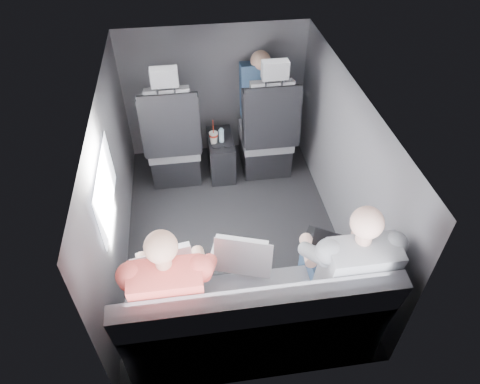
{
  "coord_description": "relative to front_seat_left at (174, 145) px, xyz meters",
  "views": [
    {
      "loc": [
        -0.3,
        -2.53,
        2.78
      ],
      "look_at": [
        0.06,
        -0.05,
        0.53
      ],
      "focal_mm": 32.0,
      "sensor_mm": 36.0,
      "label": 1
    }
  ],
  "objects": [
    {
      "name": "front_seat_left",
      "position": [
        0.0,
        0.0,
        0.0
      ],
      "size": [
        0.52,
        0.58,
        1.26
      ],
      "color": "black",
      "rests_on": "floor"
    },
    {
      "name": "ceiling",
      "position": [
        0.45,
        -0.84,
        0.95
      ],
      "size": [
        2.6,
        2.6,
        0.0
      ],
      "primitive_type": "plane",
      "rotation": [
        3.14,
        0.0,
        0.0
      ],
      "color": "#B2B2AD",
      "rests_on": "panel_back"
    },
    {
      "name": "panel_right",
      "position": [
        1.35,
        -0.84,
        0.27
      ],
      "size": [
        0.02,
        2.6,
        1.35
      ],
      "primitive_type": "cube",
      "color": "#56565B",
      "rests_on": "floor"
    },
    {
      "name": "laptop_black",
      "position": [
        1.02,
        -1.64,
        0.23
      ],
      "size": [
        0.43,
        0.48,
        0.25
      ],
      "color": "black",
      "rests_on": "passenger_rear_right"
    },
    {
      "name": "passenger_rear_right",
      "position": [
        1.04,
        -1.81,
        0.23
      ],
      "size": [
        0.51,
        0.63,
        1.24
      ],
      "color": "#314A6E",
      "rests_on": "rear_bench"
    },
    {
      "name": "panel_front",
      "position": [
        0.45,
        0.46,
        0.27
      ],
      "size": [
        1.8,
        0.02,
        1.35
      ],
      "primitive_type": "cube",
      "color": "#56565B",
      "rests_on": "floor"
    },
    {
      "name": "center_console",
      "position": [
        0.45,
        0.04,
        -0.2
      ],
      "size": [
        0.24,
        0.48,
        0.41
      ],
      "color": "black",
      "rests_on": "floor"
    },
    {
      "name": "seatbelt",
      "position": [
        0.9,
        -0.17,
        0.4
      ],
      "size": [
        0.35,
        0.11,
        0.59
      ],
      "primitive_type": "cube",
      "rotation": [
        -0.14,
        0.49,
        0.0
      ],
      "color": "black",
      "rests_on": "front_seat_right"
    },
    {
      "name": "passenger_rear_left",
      "position": [
        -0.04,
        -1.81,
        0.23
      ],
      "size": [
        0.5,
        0.62,
        1.22
      ],
      "color": "#303135",
      "rests_on": "rear_bench"
    },
    {
      "name": "front_seat_right",
      "position": [
        0.9,
        0.0,
        0.0
      ],
      "size": [
        0.52,
        0.58,
        1.26
      ],
      "color": "black",
      "rests_on": "floor"
    },
    {
      "name": "water_bottle",
      "position": [
        0.46,
        -0.0,
        0.07
      ],
      "size": [
        0.05,
        0.05,
        0.15
      ],
      "color": "#9DBDD5",
      "rests_on": "center_console"
    },
    {
      "name": "passenger_front_right",
      "position": [
        0.86,
        0.26,
        0.34
      ],
      "size": [
        0.37,
        0.37,
        0.73
      ],
      "color": "#314A6E",
      "rests_on": "front_seat_right"
    },
    {
      "name": "laptop_white",
      "position": [
        -0.07,
        -1.63,
        0.24
      ],
      "size": [
        0.4,
        0.39,
        0.27
      ],
      "color": "white",
      "rests_on": "passenger_rear_left"
    },
    {
      "name": "soda_cup",
      "position": [
        0.38,
        -0.02,
        0.06
      ],
      "size": [
        0.08,
        0.08,
        0.26
      ],
      "color": "white",
      "rests_on": "center_console"
    },
    {
      "name": "floor",
      "position": [
        0.45,
        -0.84,
        -0.4
      ],
      "size": [
        2.6,
        2.6,
        0.0
      ],
      "primitive_type": "plane",
      "color": "black",
      "rests_on": "ground"
    },
    {
      "name": "panel_back",
      "position": [
        0.45,
        -2.14,
        0.27
      ],
      "size": [
        1.8,
        0.02,
        1.35
      ],
      "primitive_type": "cube",
      "color": "#56565B",
      "rests_on": "floor"
    },
    {
      "name": "panel_left",
      "position": [
        -0.45,
        -0.84,
        0.27
      ],
      "size": [
        0.02,
        2.6,
        1.35
      ],
      "primitive_type": "cube",
      "color": "#56565B",
      "rests_on": "floor"
    },
    {
      "name": "side_window",
      "position": [
        -0.43,
        -1.14,
        0.5
      ],
      "size": [
        0.02,
        0.75,
        0.42
      ],
      "primitive_type": "cube",
      "color": "white",
      "rests_on": "panel_left"
    },
    {
      "name": "rear_bench",
      "position": [
        0.45,
        -1.9,
        -0.09
      ],
      "size": [
        1.6,
        0.57,
        0.92
      ],
      "color": "#5D5D61",
      "rests_on": "floor"
    },
    {
      "name": "laptop_silver",
      "position": [
        0.41,
        -1.6,
        0.24
      ],
      "size": [
        0.43,
        0.43,
        0.26
      ],
      "color": "silver",
      "rests_on": "rear_bench"
    }
  ]
}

